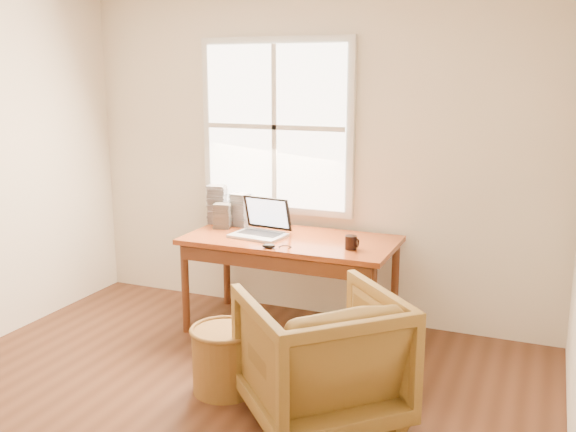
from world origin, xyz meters
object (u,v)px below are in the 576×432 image
Objects in this scene: coffee_mug at (351,242)px; wicker_stool at (225,360)px; armchair at (321,356)px; cd_stack_a at (240,209)px; desk at (291,240)px; laptop at (258,219)px.

wicker_stool is at bearing -118.63° from coffee_mug.
cd_stack_a is at bearing -92.47° from armchair.
desk is at bearing -103.88° from armchair.
armchair is 0.71m from wicker_stool.
laptop reaches higher than desk.
desk reaches higher than wicker_stool.
wicker_stool is at bearing -90.81° from desk.
wicker_stool is at bearing -51.26° from armchair.
coffee_mug is (0.76, -0.06, -0.09)m from laptop.
armchair is 1.88m from cd_stack_a.
cd_stack_a is at bearing 158.61° from desk.
coffee_mug is 0.36× the size of cd_stack_a.
laptop is 0.76m from coffee_mug.
desk is 1.88× the size of armchair.
wicker_stool is 1.49× the size of cd_stack_a.
armchair is 2.09× the size of wicker_stool.
armchair is 3.11× the size of cd_stack_a.
desk is 1.37m from armchair.
laptop reaches higher than coffee_mug.
coffee_mug reaches higher than wicker_stool.
desk is 0.59m from cd_stack_a.
coffee_mug is (-0.14, 1.02, 0.41)m from armchair.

